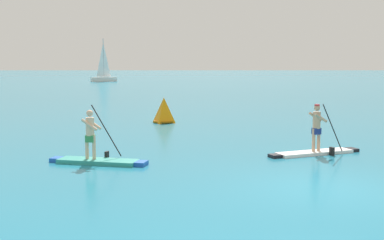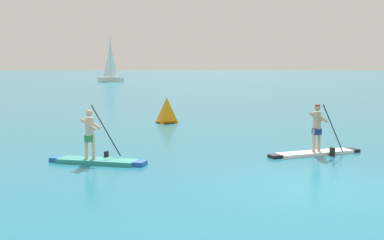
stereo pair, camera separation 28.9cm
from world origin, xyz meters
name	(u,v)px [view 2 (the right image)]	position (x,y,z in m)	size (l,w,h in m)	color
ground	(319,187)	(0.00, 0.00, 0.00)	(440.00, 440.00, 0.00)	teal
paddleboarder_near_left	(96,154)	(-6.31, 3.02, 0.30)	(3.20, 1.28, 1.82)	teal
paddleboarder_mid_center	(316,145)	(0.98, 4.61, 0.34)	(3.43, 1.75, 1.82)	white
race_marker_buoy	(167,111)	(-4.80, 13.90, 0.60)	(1.25, 1.25, 1.34)	orange
sailboat_left_horizon	(111,75)	(-18.66, 74.40, 1.19)	(4.48, 2.94, 7.44)	white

